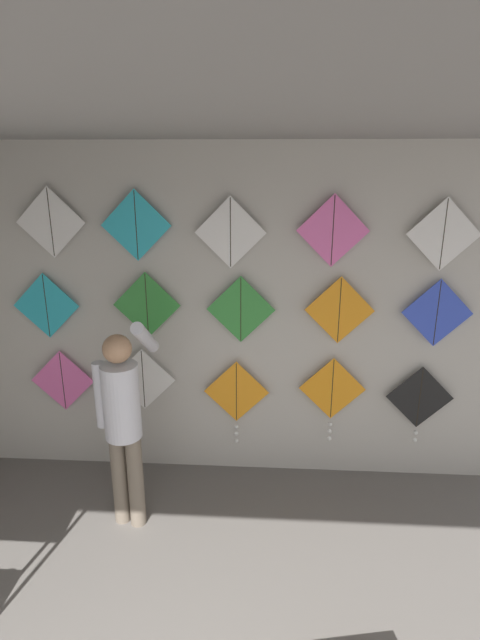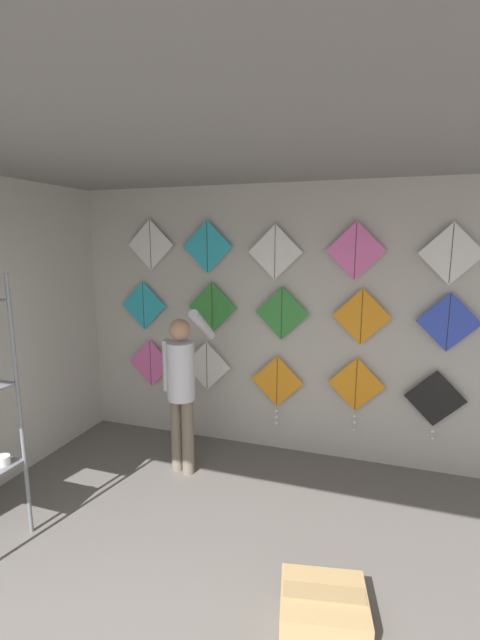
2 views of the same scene
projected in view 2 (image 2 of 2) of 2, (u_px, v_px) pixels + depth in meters
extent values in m
cube|color=#BCB7AD|center=(282.00, 322.00, 4.46)|extent=(5.36, 0.06, 2.80)
cube|color=gray|center=(225.00, 145.00, 2.63)|extent=(5.36, 4.11, 0.04)
cylinder|color=slate|center=(20.00, 410.00, 3.16)|extent=(0.03, 0.03, 2.02)
cylinder|color=white|center=(2.00, 460.00, 3.15)|extent=(0.11, 0.11, 0.06)
cylinder|color=#726656|center=(177.00, 434.00, 4.19)|extent=(0.12, 0.12, 0.75)
cylinder|color=#726656|center=(188.00, 437.00, 4.12)|extent=(0.12, 0.12, 0.75)
cylinder|color=silver|center=(181.00, 371.00, 4.04)|extent=(0.26, 0.26, 0.56)
sphere|color=tan|center=(180.00, 330.00, 3.96)|extent=(0.20, 0.20, 0.20)
cylinder|color=silver|center=(167.00, 365.00, 4.11)|extent=(0.09, 0.09, 0.50)
cylinder|color=silver|center=(202.00, 325.00, 4.07)|extent=(0.09, 0.46, 0.36)
cube|color=tan|center=(323.00, 614.00, 2.44)|extent=(0.56, 0.50, 0.27)
cube|color=#A08052|center=(324.00, 593.00, 2.42)|extent=(0.48, 0.21, 0.01)
cube|color=pink|center=(151.00, 363.00, 4.95)|extent=(0.55, 0.01, 0.55)
cylinder|color=black|center=(151.00, 363.00, 4.95)|extent=(0.01, 0.01, 0.53)
cube|color=white|center=(207.00, 366.00, 4.73)|extent=(0.55, 0.01, 0.55)
cylinder|color=black|center=(207.00, 366.00, 4.73)|extent=(0.01, 0.01, 0.53)
cube|color=orange|center=(277.00, 381.00, 4.50)|extent=(0.55, 0.01, 0.55)
cylinder|color=black|center=(277.00, 381.00, 4.49)|extent=(0.01, 0.01, 0.53)
sphere|color=white|center=(276.00, 411.00, 4.55)|extent=(0.04, 0.04, 0.04)
sphere|color=white|center=(276.00, 417.00, 4.56)|extent=(0.04, 0.04, 0.04)
sphere|color=white|center=(276.00, 423.00, 4.57)|extent=(0.04, 0.04, 0.04)
cube|color=orange|center=(356.00, 385.00, 4.24)|extent=(0.55, 0.01, 0.55)
cylinder|color=black|center=(356.00, 385.00, 4.24)|extent=(0.01, 0.01, 0.53)
sphere|color=white|center=(354.00, 416.00, 4.29)|extent=(0.04, 0.04, 0.04)
sphere|color=white|center=(354.00, 423.00, 4.30)|extent=(0.04, 0.04, 0.04)
sphere|color=white|center=(354.00, 429.00, 4.31)|extent=(0.04, 0.04, 0.04)
cube|color=black|center=(435.00, 398.00, 4.02)|extent=(0.55, 0.01, 0.55)
cylinder|color=black|center=(435.00, 399.00, 4.02)|extent=(0.01, 0.01, 0.53)
sphere|color=white|center=(432.00, 431.00, 4.07)|extent=(0.04, 0.04, 0.04)
sphere|color=white|center=(432.00, 438.00, 4.09)|extent=(0.04, 0.04, 0.04)
cube|color=#28B2C6|center=(144.00, 306.00, 4.85)|extent=(0.55, 0.01, 0.55)
cylinder|color=black|center=(143.00, 306.00, 4.85)|extent=(0.01, 0.01, 0.53)
cube|color=#338C38|center=(212.00, 307.00, 4.58)|extent=(0.55, 0.01, 0.55)
cylinder|color=black|center=(212.00, 307.00, 4.58)|extent=(0.01, 0.01, 0.53)
cube|color=#338C38|center=(282.00, 313.00, 4.35)|extent=(0.55, 0.01, 0.55)
cylinder|color=black|center=(282.00, 313.00, 4.35)|extent=(0.01, 0.01, 0.53)
cube|color=orange|center=(362.00, 317.00, 4.11)|extent=(0.55, 0.01, 0.55)
cylinder|color=black|center=(362.00, 317.00, 4.10)|extent=(0.01, 0.01, 0.53)
cube|color=blue|center=(448.00, 322.00, 3.87)|extent=(0.55, 0.01, 0.55)
cylinder|color=black|center=(448.00, 322.00, 3.87)|extent=(0.01, 0.01, 0.53)
cube|color=white|center=(150.00, 245.00, 4.69)|extent=(0.55, 0.01, 0.55)
cylinder|color=black|center=(150.00, 245.00, 4.68)|extent=(0.01, 0.01, 0.53)
cube|color=#28B2C6|center=(207.00, 247.00, 4.48)|extent=(0.55, 0.01, 0.55)
cylinder|color=black|center=(207.00, 247.00, 4.48)|extent=(0.01, 0.01, 0.53)
cube|color=white|center=(275.00, 252.00, 4.26)|extent=(0.55, 0.01, 0.55)
cylinder|color=black|center=(275.00, 252.00, 4.26)|extent=(0.01, 0.01, 0.53)
cube|color=pink|center=(355.00, 251.00, 4.02)|extent=(0.55, 0.01, 0.55)
cylinder|color=black|center=(355.00, 251.00, 4.02)|extent=(0.01, 0.01, 0.53)
cube|color=white|center=(451.00, 254.00, 3.77)|extent=(0.55, 0.01, 0.55)
cylinder|color=black|center=(452.00, 254.00, 3.76)|extent=(0.01, 0.01, 0.53)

